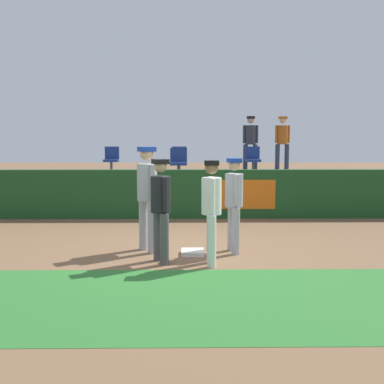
% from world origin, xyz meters
% --- Properties ---
extents(ground_plane, '(60.00, 60.00, 0.00)m').
position_xyz_m(ground_plane, '(0.00, 0.00, 0.00)').
color(ground_plane, brown).
extents(grass_foreground_strip, '(18.00, 2.80, 0.01)m').
position_xyz_m(grass_foreground_strip, '(0.00, -2.31, 0.00)').
color(grass_foreground_strip, '#2D722D').
rests_on(grass_foreground_strip, ground_plane).
extents(first_base, '(0.40, 0.40, 0.08)m').
position_xyz_m(first_base, '(0.29, 0.07, 0.04)').
color(first_base, white).
rests_on(first_base, ground_plane).
extents(player_fielder_home, '(0.33, 0.53, 1.70)m').
position_xyz_m(player_fielder_home, '(0.59, -0.60, 0.98)').
color(player_fielder_home, white).
rests_on(player_fielder_home, ground_plane).
extents(player_runner_visitor, '(0.37, 0.47, 1.70)m').
position_xyz_m(player_runner_visitor, '(1.03, 0.24, 0.98)').
color(player_runner_visitor, '#9EA3AD').
rests_on(player_runner_visitor, ground_plane).
extents(player_coach_visitor, '(0.50, 0.50, 1.90)m').
position_xyz_m(player_coach_visitor, '(-0.53, 0.34, 1.10)').
color(player_coach_visitor, '#9EA3AD').
rests_on(player_coach_visitor, ground_plane).
extents(player_umpire, '(0.43, 0.45, 1.71)m').
position_xyz_m(player_umpire, '(-0.24, -0.46, 0.99)').
color(player_umpire, '#4C4C51').
rests_on(player_umpire, ground_plane).
extents(field_wall, '(18.00, 0.26, 1.24)m').
position_xyz_m(field_wall, '(0.01, 3.91, 0.62)').
color(field_wall, '#19471E').
rests_on(field_wall, ground_plane).
extents(bleacher_platform, '(18.00, 4.80, 0.91)m').
position_xyz_m(bleacher_platform, '(0.00, 6.48, 0.46)').
color(bleacher_platform, '#59595E').
rests_on(bleacher_platform, ground_plane).
extents(seat_back_center, '(0.46, 0.44, 0.84)m').
position_xyz_m(seat_back_center, '(-0.04, 7.15, 1.38)').
color(seat_back_center, '#4C4C51').
rests_on(seat_back_center, bleacher_platform).
extents(seat_back_left, '(0.46, 0.44, 0.84)m').
position_xyz_m(seat_back_left, '(-2.20, 7.15, 1.38)').
color(seat_back_left, '#4C4C51').
rests_on(seat_back_left, bleacher_platform).
extents(seat_back_right, '(0.46, 0.44, 0.84)m').
position_xyz_m(seat_back_right, '(2.32, 7.15, 1.38)').
color(seat_back_right, '#4C4C51').
rests_on(seat_back_right, bleacher_platform).
extents(seat_front_center, '(0.48, 0.44, 0.84)m').
position_xyz_m(seat_front_center, '(-0.04, 5.35, 1.39)').
color(seat_front_center, '#4C4C51').
rests_on(seat_front_center, bleacher_platform).
extents(spectator_hooded, '(0.51, 0.35, 1.82)m').
position_xyz_m(spectator_hooded, '(2.31, 7.72, 1.97)').
color(spectator_hooded, '#33384C').
rests_on(spectator_hooded, bleacher_platform).
extents(spectator_capped, '(0.51, 0.38, 1.83)m').
position_xyz_m(spectator_capped, '(3.45, 8.07, 1.97)').
color(spectator_capped, '#33384C').
rests_on(spectator_capped, bleacher_platform).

